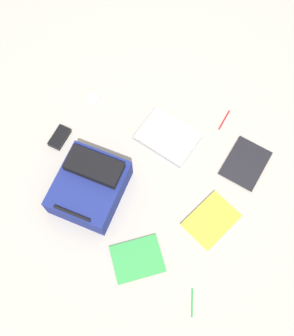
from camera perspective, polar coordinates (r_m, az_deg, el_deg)
name	(u,v)px	position (r m, az deg, el deg)	size (l,w,h in m)	color
ground_plane	(155,168)	(2.29, 1.15, 0.05)	(3.95, 3.95, 0.00)	gray
backpack	(90,186)	(2.18, -7.92, -2.47)	(0.40, 0.44, 0.20)	navy
laptop	(168,137)	(2.36, 2.92, 4.37)	(0.32, 0.24, 0.03)	#929296
book_blue	(137,259)	(2.15, -1.34, -12.48)	(0.32, 0.32, 0.01)	silver
book_manual	(245,163)	(2.36, 13.48, 0.62)	(0.22, 0.28, 0.01)	silver
book_red	(211,221)	(2.21, 8.88, -7.21)	(0.25, 0.30, 0.02)	silver
computer_mouse	(93,99)	(2.49, -7.46, 9.52)	(0.06, 0.10, 0.03)	silver
power_brick	(60,137)	(2.40, -12.01, 4.16)	(0.08, 0.14, 0.03)	black
pen_black	(192,303)	(2.14, 6.26, -18.03)	(0.01, 0.01, 0.14)	#198C33
pen_blue	(224,120)	(2.46, 10.64, 6.58)	(0.01, 0.01, 0.14)	red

